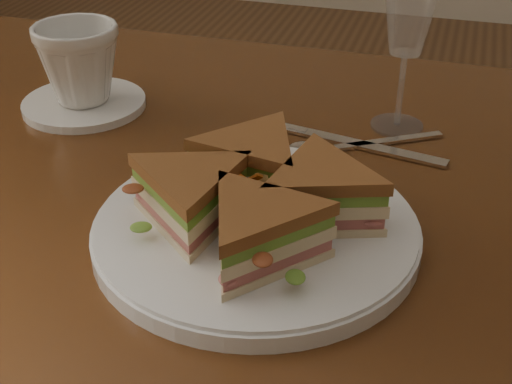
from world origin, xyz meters
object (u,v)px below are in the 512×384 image
Objects in this scene: sandwich_wedges at (256,197)px; wine_glass at (409,15)px; table at (239,256)px; spoon at (329,148)px; plate at (256,231)px; coffee_cup at (79,64)px; knife at (347,142)px; saucer at (84,104)px.

wine_glass is (0.09, 0.27, 0.09)m from sandwich_wedges.
table is 0.16m from spoon.
plate reaches higher than table.
spoon is 0.32m from coffee_cup.
wine_glass reaches higher than sandwich_wedges.
knife is at bearing 77.50° from plate.
knife is (0.09, 0.11, 0.10)m from table.
spoon is at bearing -113.56° from knife.
knife is at bearing 23.48° from spoon.
wine_glass is (0.09, 0.27, 0.13)m from plate.
spoon is (0.03, 0.18, -0.00)m from plate.
saucer is (-0.29, 0.21, -0.04)m from sandwich_wedges.
spoon reaches higher than knife.
spoon is 1.07× the size of saucer.
saucer is (-0.38, -0.06, -0.13)m from wine_glass.
wine_glass is 1.84× the size of coffee_cup.
sandwich_wedges reaches higher than plate.
plate is 1.10× the size of sandwich_wedges.
wine_glass reaches higher than saucer.
plate is 1.38× the size of knife.
spoon is at bearing 80.72° from sandwich_wedges.
wine_glass is at bearing 70.55° from plate.
table is 4.06× the size of plate.
table is at bearing 116.83° from plate.
wine_glass reaches higher than knife.
plate is at bearing -91.78° from knife.
coffee_cup is (-0.33, 0.00, 0.06)m from knife.
sandwich_wedges is 1.77× the size of saucer.
sandwich_wedges is 1.66× the size of spoon.
wine_glass is (0.14, 0.17, 0.23)m from table.
sandwich_wedges is 0.22m from knife.
coffee_cup is (-0.32, 0.03, 0.05)m from spoon.
plate is at bearing -109.45° from wine_glass.
sandwich_wedges is (0.00, 0.00, 0.04)m from plate.
sandwich_wedges is at bearing -109.45° from wine_glass.
saucer is (-0.29, 0.21, -0.00)m from plate.
sandwich_wedges reaches higher than spoon.
table is 0.32m from wine_glass.
knife is at bearing 77.50° from sandwich_wedges.
coffee_cup is at bearing 154.51° from table.
saucer is at bearing 143.79° from sandwich_wedges.
table is 0.18m from knife.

